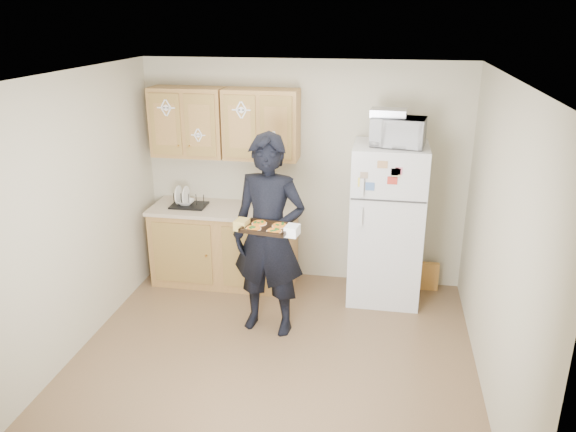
# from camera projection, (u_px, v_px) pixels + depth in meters

# --- Properties ---
(floor) EXTENTS (3.60, 3.60, 0.00)m
(floor) POSITION_uv_depth(u_px,v_px,m) (272.00, 360.00, 5.06)
(floor) COLOR brown
(floor) RESTS_ON ground
(ceiling) EXTENTS (3.60, 3.60, 0.00)m
(ceiling) POSITION_uv_depth(u_px,v_px,m) (269.00, 77.00, 4.20)
(ceiling) COLOR silver
(ceiling) RESTS_ON wall_back
(wall_back) EXTENTS (3.60, 0.04, 2.50)m
(wall_back) POSITION_uv_depth(u_px,v_px,m) (303.00, 174.00, 6.30)
(wall_back) COLOR #BCB498
(wall_back) RESTS_ON floor
(wall_front) EXTENTS (3.60, 0.04, 2.50)m
(wall_front) POSITION_uv_depth(u_px,v_px,m) (202.00, 355.00, 2.96)
(wall_front) COLOR #BCB498
(wall_front) RESTS_ON floor
(wall_left) EXTENTS (0.04, 3.60, 2.50)m
(wall_left) POSITION_uv_depth(u_px,v_px,m) (70.00, 219.00, 4.92)
(wall_left) COLOR #BCB498
(wall_left) RESTS_ON floor
(wall_right) EXTENTS (0.04, 3.60, 2.50)m
(wall_right) POSITION_uv_depth(u_px,v_px,m) (499.00, 247.00, 4.34)
(wall_right) COLOR #BCB498
(wall_right) RESTS_ON floor
(refrigerator) EXTENTS (0.75, 0.70, 1.70)m
(refrigerator) POSITION_uv_depth(u_px,v_px,m) (386.00, 224.00, 5.94)
(refrigerator) COLOR silver
(refrigerator) RESTS_ON floor
(base_cabinet) EXTENTS (1.60, 0.60, 0.86)m
(base_cabinet) POSITION_uv_depth(u_px,v_px,m) (225.00, 247.00, 6.42)
(base_cabinet) COLOR olive
(base_cabinet) RESTS_ON floor
(countertop) EXTENTS (1.64, 0.64, 0.04)m
(countertop) POSITION_uv_depth(u_px,v_px,m) (224.00, 210.00, 6.27)
(countertop) COLOR #C1B095
(countertop) RESTS_ON base_cabinet
(upper_cab_left) EXTENTS (0.80, 0.33, 0.75)m
(upper_cab_left) POSITION_uv_depth(u_px,v_px,m) (188.00, 122.00, 6.13)
(upper_cab_left) COLOR olive
(upper_cab_left) RESTS_ON wall_back
(upper_cab_right) EXTENTS (0.80, 0.33, 0.75)m
(upper_cab_right) POSITION_uv_depth(u_px,v_px,m) (262.00, 124.00, 6.00)
(upper_cab_right) COLOR olive
(upper_cab_right) RESTS_ON wall_back
(cereal_box) EXTENTS (0.20, 0.07, 0.32)m
(cereal_box) POSITION_uv_depth(u_px,v_px,m) (429.00, 276.00, 6.31)
(cereal_box) COLOR #F0C855
(cereal_box) RESTS_ON floor
(person) EXTENTS (0.77, 0.57, 1.95)m
(person) POSITION_uv_depth(u_px,v_px,m) (269.00, 236.00, 5.26)
(person) COLOR black
(person) RESTS_ON floor
(baking_tray) EXTENTS (0.45, 0.36, 0.04)m
(baking_tray) POSITION_uv_depth(u_px,v_px,m) (267.00, 229.00, 4.91)
(baking_tray) COLOR black
(baking_tray) RESTS_ON person
(pizza_front_left) EXTENTS (0.14, 0.14, 0.02)m
(pizza_front_left) POSITION_uv_depth(u_px,v_px,m) (253.00, 228.00, 4.88)
(pizza_front_left) COLOR #FF9D20
(pizza_front_left) RESTS_ON baking_tray
(pizza_front_right) EXTENTS (0.14, 0.14, 0.02)m
(pizza_front_right) POSITION_uv_depth(u_px,v_px,m) (274.00, 231.00, 4.82)
(pizza_front_right) COLOR #FF9D20
(pizza_front_right) RESTS_ON baking_tray
(pizza_back_left) EXTENTS (0.14, 0.14, 0.02)m
(pizza_back_left) POSITION_uv_depth(u_px,v_px,m) (259.00, 223.00, 5.00)
(pizza_back_left) COLOR #FF9D20
(pizza_back_left) RESTS_ON baking_tray
(pizza_back_right) EXTENTS (0.14, 0.14, 0.02)m
(pizza_back_right) POSITION_uv_depth(u_px,v_px,m) (280.00, 225.00, 4.94)
(pizza_back_right) COLOR #FF9D20
(pizza_back_right) RESTS_ON baking_tray
(microwave) EXTENTS (0.57, 0.42, 0.29)m
(microwave) POSITION_uv_depth(u_px,v_px,m) (398.00, 132.00, 5.54)
(microwave) COLOR silver
(microwave) RESTS_ON refrigerator
(foil_pan) EXTENTS (0.37, 0.27, 0.07)m
(foil_pan) POSITION_uv_depth(u_px,v_px,m) (389.00, 113.00, 5.52)
(foil_pan) COLOR silver
(foil_pan) RESTS_ON microwave
(dish_rack) EXTENTS (0.39, 0.30, 0.16)m
(dish_rack) POSITION_uv_depth(u_px,v_px,m) (189.00, 200.00, 6.29)
(dish_rack) COLOR black
(dish_rack) RESTS_ON countertop
(bowl) EXTENTS (0.21, 0.21, 0.05)m
(bowl) POSITION_uv_depth(u_px,v_px,m) (186.00, 202.00, 6.31)
(bowl) COLOR white
(bowl) RESTS_ON dish_rack
(soap_bottle) EXTENTS (0.08, 0.09, 0.18)m
(soap_bottle) POSITION_uv_depth(u_px,v_px,m) (268.00, 204.00, 6.09)
(soap_bottle) COLOR silver
(soap_bottle) RESTS_ON countertop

